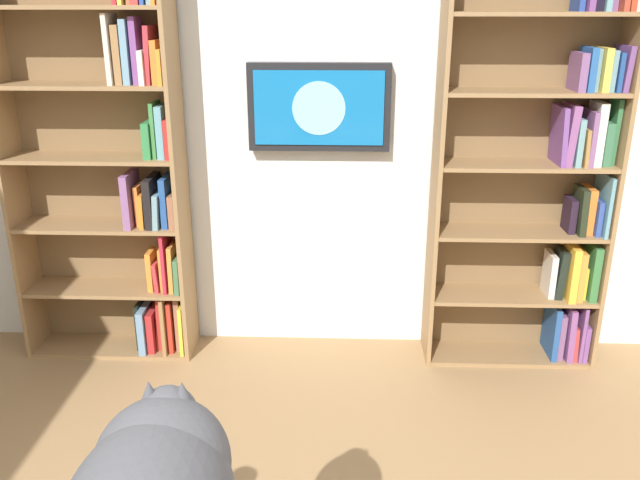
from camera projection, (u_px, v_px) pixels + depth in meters
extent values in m
cube|color=silver|center=(309.00, 106.00, 3.43)|extent=(4.52, 0.06, 2.70)
cube|color=#937047|center=(613.00, 166.00, 3.28)|extent=(0.02, 0.28, 2.18)
cube|color=#937047|center=(437.00, 164.00, 3.31)|extent=(0.02, 0.28, 2.18)
cube|color=brown|center=(518.00, 159.00, 3.42)|extent=(0.90, 0.01, 2.18)
cube|color=#937047|center=(504.00, 353.00, 3.67)|extent=(0.86, 0.27, 0.02)
cube|color=#937047|center=(511.00, 295.00, 3.54)|extent=(0.86, 0.27, 0.02)
cube|color=#937047|center=(517.00, 232.00, 3.42)|extent=(0.86, 0.27, 0.02)
cube|color=#937047|center=(525.00, 165.00, 3.30)|extent=(0.86, 0.27, 0.02)
cube|color=#937047|center=(533.00, 92.00, 3.17)|extent=(0.86, 0.27, 0.02)
cube|color=#937047|center=(541.00, 14.00, 3.05)|extent=(0.86, 0.27, 0.02)
cube|color=#7A4A8F|center=(580.00, 336.00, 3.62)|extent=(0.02, 0.24, 0.21)
cube|color=#7A4983|center=(578.00, 329.00, 3.58)|extent=(0.02, 0.20, 0.32)
cube|color=#BB3C3A|center=(570.00, 337.00, 3.62)|extent=(0.04, 0.21, 0.20)
cube|color=#804A85|center=(566.00, 329.00, 3.60)|extent=(0.04, 0.23, 0.31)
cube|color=#7C517B|center=(558.00, 333.00, 3.60)|extent=(0.03, 0.16, 0.26)
cube|color=#254D8E|center=(551.00, 328.00, 3.61)|extent=(0.03, 0.22, 0.30)
cube|color=#38753C|center=(590.00, 270.00, 3.46)|extent=(0.04, 0.19, 0.30)
cube|color=yellow|center=(581.00, 280.00, 3.49)|extent=(0.02, 0.14, 0.18)
cube|color=orange|center=(577.00, 272.00, 3.47)|extent=(0.03, 0.20, 0.27)
cube|color=gold|center=(569.00, 270.00, 3.47)|extent=(0.04, 0.23, 0.29)
cube|color=black|center=(559.00, 272.00, 3.48)|extent=(0.05, 0.15, 0.26)
cube|color=silver|center=(549.00, 273.00, 3.50)|extent=(0.03, 0.16, 0.23)
cube|color=#6198A9|center=(602.00, 204.00, 3.34)|extent=(0.02, 0.23, 0.31)
cube|color=#304997|center=(594.00, 215.00, 3.37)|extent=(0.02, 0.19, 0.18)
cube|color=orange|center=(587.00, 209.00, 3.37)|extent=(0.04, 0.15, 0.24)
cube|color=black|center=(580.00, 210.00, 3.35)|extent=(0.04, 0.17, 0.24)
cube|color=#27192A|center=(569.00, 214.00, 3.38)|extent=(0.03, 0.14, 0.18)
cube|color=#356E40|center=(612.00, 131.00, 3.22)|extent=(0.03, 0.12, 0.33)
cube|color=#3A714E|center=(603.00, 142.00, 3.25)|extent=(0.04, 0.18, 0.21)
cube|color=silver|center=(595.00, 133.00, 3.22)|extent=(0.04, 0.17, 0.31)
cube|color=#805483|center=(586.00, 137.00, 3.24)|extent=(0.03, 0.23, 0.27)
cube|color=olive|center=(580.00, 145.00, 3.25)|extent=(0.02, 0.23, 0.19)
cube|color=#69959B|center=(575.00, 141.00, 3.24)|extent=(0.03, 0.20, 0.23)
cube|color=#874D86|center=(567.00, 134.00, 3.22)|extent=(0.05, 0.19, 0.30)
cube|color=#72458F|center=(559.00, 135.00, 3.24)|extent=(0.04, 0.23, 0.29)
cube|color=#714782|center=(622.00, 68.00, 3.12)|extent=(0.04, 0.21, 0.21)
cube|color=navy|center=(614.00, 71.00, 3.13)|extent=(0.02, 0.21, 0.18)
cube|color=#69939D|center=(609.00, 70.00, 3.11)|extent=(0.03, 0.15, 0.19)
cube|color=gold|center=(600.00, 69.00, 3.13)|extent=(0.03, 0.23, 0.20)
cube|color=#6B959E|center=(594.00, 69.00, 3.12)|extent=(0.02, 0.13, 0.20)
cube|color=#26589C|center=(587.00, 69.00, 3.12)|extent=(0.03, 0.19, 0.20)
cube|color=#7A5183|center=(578.00, 71.00, 3.12)|extent=(0.04, 0.19, 0.18)
cube|color=#937047|center=(179.00, 158.00, 3.35)|extent=(0.02, 0.28, 2.22)
cube|color=#937047|center=(10.00, 157.00, 3.39)|extent=(0.02, 0.28, 2.22)
cube|color=brown|center=(103.00, 152.00, 3.50)|extent=(0.91, 0.01, 2.22)
cube|color=#937047|center=(116.00, 346.00, 3.75)|extent=(0.86, 0.27, 0.02)
cube|color=#937047|center=(109.00, 288.00, 3.62)|extent=(0.86, 0.27, 0.02)
cube|color=#937047|center=(102.00, 225.00, 3.50)|extent=(0.86, 0.27, 0.02)
cube|color=#937047|center=(94.00, 158.00, 3.37)|extent=(0.86, 0.27, 0.02)
cube|color=#937047|center=(85.00, 85.00, 3.25)|extent=(0.86, 0.27, 0.02)
cube|color=#937047|center=(76.00, 7.00, 3.12)|extent=(0.86, 0.27, 0.02)
cube|color=yellow|center=(185.00, 325.00, 3.66)|extent=(0.02, 0.21, 0.28)
cube|color=#99654E|center=(180.00, 321.00, 3.68)|extent=(0.03, 0.14, 0.31)
cube|color=red|center=(173.00, 324.00, 3.66)|extent=(0.03, 0.16, 0.30)
cube|color=olive|center=(167.00, 321.00, 3.66)|extent=(0.02, 0.22, 0.33)
cube|color=#B1312A|center=(162.00, 320.00, 3.69)|extent=(0.05, 0.15, 0.31)
cube|color=#AD2627|center=(155.00, 327.00, 3.70)|extent=(0.04, 0.22, 0.23)
cube|color=#698CAC|center=(147.00, 326.00, 3.69)|extent=(0.04, 0.24, 0.25)
cube|color=black|center=(141.00, 324.00, 3.70)|extent=(0.02, 0.15, 0.26)
cube|color=#44724A|center=(180.00, 272.00, 3.56)|extent=(0.03, 0.21, 0.20)
cube|color=orange|center=(174.00, 266.00, 3.55)|extent=(0.03, 0.17, 0.26)
cube|color=red|center=(167.00, 259.00, 3.54)|extent=(0.02, 0.20, 0.33)
cube|color=orange|center=(165.00, 266.00, 3.57)|extent=(0.02, 0.17, 0.24)
cube|color=#B5343A|center=(159.00, 274.00, 3.57)|extent=(0.03, 0.18, 0.16)
cube|color=orange|center=(152.00, 269.00, 3.56)|extent=(0.03, 0.13, 0.22)
cube|color=#976044|center=(175.00, 208.00, 3.45)|extent=(0.03, 0.21, 0.18)
cube|color=#254E94|center=(167.00, 200.00, 3.44)|extent=(0.03, 0.20, 0.26)
cube|color=#6E94A0|center=(160.00, 208.00, 3.45)|extent=(0.04, 0.23, 0.18)
cube|color=black|center=(153.00, 200.00, 3.44)|extent=(0.04, 0.23, 0.26)
cube|color=orange|center=(146.00, 207.00, 3.46)|extent=(0.03, 0.21, 0.18)
cube|color=orange|center=(140.00, 204.00, 3.45)|extent=(0.03, 0.13, 0.22)
cube|color=#855789|center=(131.00, 199.00, 3.43)|extent=(0.04, 0.22, 0.28)
cube|color=#B52926|center=(170.00, 137.00, 3.32)|extent=(0.02, 0.19, 0.20)
cube|color=#649EAB|center=(163.00, 131.00, 3.30)|extent=(0.04, 0.16, 0.26)
cube|color=#3E8240|center=(156.00, 129.00, 3.32)|extent=(0.02, 0.16, 0.28)
cube|color=#307F43|center=(150.00, 139.00, 3.32)|extent=(0.04, 0.17, 0.18)
cube|color=orange|center=(165.00, 66.00, 3.19)|extent=(0.02, 0.23, 0.17)
cube|color=orange|center=(158.00, 62.00, 3.20)|extent=(0.03, 0.18, 0.21)
cube|color=#AE313A|center=(151.00, 55.00, 3.18)|extent=(0.04, 0.17, 0.28)
cube|color=beige|center=(146.00, 67.00, 3.20)|extent=(0.03, 0.22, 0.16)
cube|color=#7D458A|center=(137.00, 51.00, 3.17)|extent=(0.03, 0.14, 0.32)
cube|color=#6A95AF|center=(129.00, 52.00, 3.17)|extent=(0.03, 0.16, 0.30)
cube|color=#996F44|center=(120.00, 55.00, 3.17)|extent=(0.04, 0.14, 0.28)
cube|color=beige|center=(112.00, 49.00, 3.16)|extent=(0.02, 0.18, 0.33)
cube|color=black|center=(319.00, 107.00, 3.35)|extent=(0.73, 0.06, 0.44)
cube|color=#146BB2|center=(319.00, 108.00, 3.32)|extent=(0.66, 0.01, 0.37)
cylinder|color=#8CCCEA|center=(319.00, 108.00, 3.31)|extent=(0.27, 0.00, 0.27)
ellipsoid|color=#4C4C51|center=(163.00, 465.00, 1.29)|extent=(0.27, 0.28, 0.27)
sphere|color=#4C4C51|center=(168.00, 415.00, 1.33)|extent=(0.12, 0.12, 0.12)
cone|color=#4C4C51|center=(183.00, 396.00, 1.31)|extent=(0.06, 0.06, 0.07)
cone|color=#4C4C51|center=(150.00, 396.00, 1.31)|extent=(0.06, 0.06, 0.07)
cone|color=beige|center=(182.00, 400.00, 1.31)|extent=(0.03, 0.03, 0.05)
cone|color=beige|center=(149.00, 399.00, 1.31)|extent=(0.03, 0.03, 0.05)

